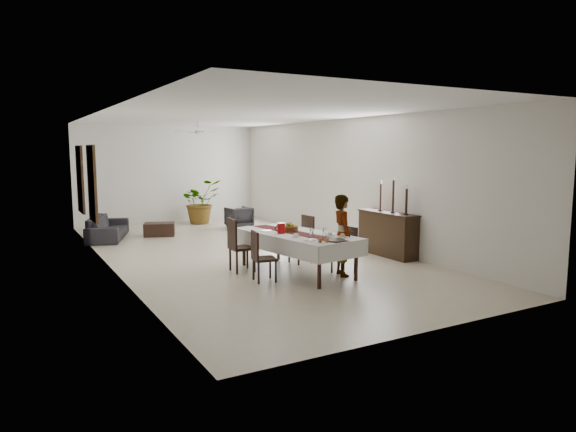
{
  "coord_description": "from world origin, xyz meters",
  "views": [
    {
      "loc": [
        -4.85,
        -10.83,
        2.4
      ],
      "look_at": [
        0.27,
        -1.67,
        1.05
      ],
      "focal_mm": 32.0,
      "sensor_mm": 36.0,
      "label": 1
    }
  ],
  "objects_px": {
    "woman": "(342,235)",
    "sideboard_body": "(388,235)",
    "dining_table_top": "(297,235)",
    "sofa": "(108,227)",
    "red_pitcher": "(281,228)"
  },
  "relations": [
    {
      "from": "woman",
      "to": "sideboard_body",
      "type": "distance_m",
      "value": 2.27
    },
    {
      "from": "dining_table_top",
      "to": "sofa",
      "type": "xyz_separation_m",
      "value": [
        -2.54,
        5.85,
        -0.44
      ]
    },
    {
      "from": "red_pitcher",
      "to": "sideboard_body",
      "type": "height_order",
      "value": "red_pitcher"
    },
    {
      "from": "dining_table_top",
      "to": "red_pitcher",
      "type": "xyz_separation_m",
      "value": [
        -0.28,
        0.11,
        0.14
      ]
    },
    {
      "from": "sideboard_body",
      "to": "woman",
      "type": "bearing_deg",
      "value": -152.46
    },
    {
      "from": "woman",
      "to": "sideboard_body",
      "type": "xyz_separation_m",
      "value": [
        1.99,
        1.04,
        -0.3
      ]
    },
    {
      "from": "red_pitcher",
      "to": "sofa",
      "type": "bearing_deg",
      "value": 111.5
    },
    {
      "from": "sideboard_body",
      "to": "red_pitcher",
      "type": "bearing_deg",
      "value": -174.14
    },
    {
      "from": "woman",
      "to": "sofa",
      "type": "distance_m",
      "value": 7.24
    },
    {
      "from": "red_pitcher",
      "to": "woman",
      "type": "xyz_separation_m",
      "value": [
        0.93,
        -0.74,
        -0.11
      ]
    },
    {
      "from": "red_pitcher",
      "to": "sofa",
      "type": "height_order",
      "value": "red_pitcher"
    },
    {
      "from": "dining_table_top",
      "to": "sideboard_body",
      "type": "xyz_separation_m",
      "value": [
        2.65,
        0.41,
        -0.27
      ]
    },
    {
      "from": "dining_table_top",
      "to": "sideboard_body",
      "type": "distance_m",
      "value": 2.69
    },
    {
      "from": "dining_table_top",
      "to": "sofa",
      "type": "height_order",
      "value": "dining_table_top"
    },
    {
      "from": "sofa",
      "to": "dining_table_top",
      "type": "bearing_deg",
      "value": -137.09
    }
  ]
}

